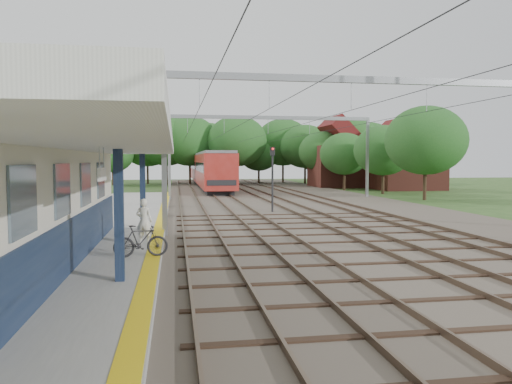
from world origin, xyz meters
TOP-DOWN VIEW (x-y plane):
  - ballast_bed at (4.00, 30.00)m, footprint 18.00×90.00m
  - platform at (-7.50, 14.00)m, footprint 5.00×52.00m
  - yellow_stripe at (-5.25, 14.00)m, footprint 0.45×52.00m
  - station_building at (-8.88, 7.00)m, footprint 3.41×18.00m
  - canopy at (-7.77, 6.00)m, footprint 6.40×20.00m
  - rail_tracks at (1.50, 30.00)m, footprint 11.80×88.00m
  - catenary_system at (3.39, 25.28)m, footprint 17.22×88.00m
  - tree_band at (3.84, 57.12)m, footprint 31.72×30.88m
  - house_near at (21.00, 46.00)m, footprint 7.00×6.12m
  - house_far at (16.00, 52.00)m, footprint 8.00×6.12m
  - person at (-5.64, 11.42)m, footprint 0.67×0.54m
  - bicycle at (-5.60, 8.97)m, footprint 1.66×0.63m
  - train at (-0.50, 56.64)m, footprint 3.10×38.59m
  - signal_post at (1.35, 23.66)m, footprint 0.32×0.29m

SIDE VIEW (x-z plane):
  - ballast_bed at x=4.00m, z-range 0.00..0.10m
  - platform at x=-7.50m, z-range 0.00..0.35m
  - rail_tracks at x=1.50m, z-range 0.10..0.25m
  - yellow_stripe at x=-5.25m, z-range 0.35..0.36m
  - bicycle at x=-5.60m, z-range 0.35..1.33m
  - person at x=-5.64m, z-range 0.35..1.95m
  - station_building at x=-8.88m, z-range 0.34..3.74m
  - train at x=-0.50m, z-range 0.23..4.29m
  - signal_post at x=1.35m, z-range 0.47..4.55m
  - house_near at x=21.00m, z-range -0.96..6.93m
  - house_far at x=16.00m, z-range -1.09..7.56m
  - canopy at x=-7.77m, z-range 1.92..5.36m
  - tree_band at x=3.84m, z-range 0.51..9.33m
  - catenary_system at x=3.39m, z-range 2.01..9.01m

